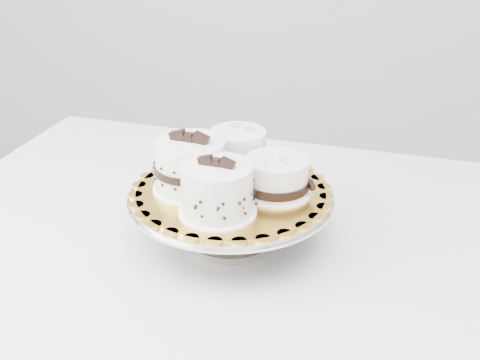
# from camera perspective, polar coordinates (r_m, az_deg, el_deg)

# --- Properties ---
(table) EXTENTS (1.35, 1.01, 0.75)m
(table) POSITION_cam_1_polar(r_m,az_deg,el_deg) (1.05, 2.41, -8.90)
(table) COLOR silver
(table) RESTS_ON floor
(cake_stand) EXTENTS (0.33, 0.33, 0.09)m
(cake_stand) POSITION_cam_1_polar(r_m,az_deg,el_deg) (0.97, -0.85, -2.64)
(cake_stand) COLOR gray
(cake_stand) RESTS_ON table
(cake_board) EXTENTS (0.40, 0.40, 0.00)m
(cake_board) POSITION_cam_1_polar(r_m,az_deg,el_deg) (0.95, -0.87, -1.06)
(cake_board) COLOR orange
(cake_board) RESTS_ON cake_stand
(cake_swirl) EXTENTS (0.12, 0.12, 0.09)m
(cake_swirl) POSITION_cam_1_polar(r_m,az_deg,el_deg) (0.87, -2.18, -1.02)
(cake_swirl) COLOR white
(cake_swirl) RESTS_ON cake_board
(cake_banded) EXTENTS (0.13, 0.13, 0.10)m
(cake_banded) POSITION_cam_1_polar(r_m,az_deg,el_deg) (0.94, -4.70, 1.23)
(cake_banded) COLOR white
(cake_banded) RESTS_ON cake_board
(cake_dots) EXTENTS (0.12, 0.12, 0.07)m
(cake_dots) POSITION_cam_1_polar(r_m,az_deg,el_deg) (1.01, -0.20, 2.88)
(cake_dots) COLOR white
(cake_dots) RESTS_ON cake_board
(cake_ribbon) EXTENTS (0.13, 0.13, 0.06)m
(cake_ribbon) POSITION_cam_1_polar(r_m,az_deg,el_deg) (0.93, 3.53, 0.30)
(cake_ribbon) COLOR white
(cake_ribbon) RESTS_ON cake_board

